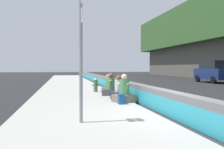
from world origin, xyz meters
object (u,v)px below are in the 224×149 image
Objects in this scene: seated_person_middle at (119,91)px; seated_person_far at (108,87)px; seated_person_foreground at (124,93)px; parked_car_fourth at (214,71)px; seated_person_rear at (111,88)px; route_sign_post at (81,44)px; backpack at (121,99)px; fire_hydrant at (96,84)px.

seated_person_middle reaches higher than seated_person_far.
seated_person_foreground is 1.08× the size of seated_person_middle.
seated_person_middle is 0.23× the size of parked_car_fourth.
parked_car_fourth reaches higher than seated_person_foreground.
parked_car_fourth is at bearing -49.89° from seated_person_rear.
route_sign_post is 9.00× the size of backpack.
seated_person_middle is 0.93× the size of seated_person_rear.
fire_hydrant is 0.83× the size of seated_person_far.
route_sign_post is at bearing 156.97° from seated_person_middle.
route_sign_post is at bearing 162.36° from seated_person_rear.
fire_hydrant reaches higher than backpack.
seated_person_foreground is 1.11× the size of seated_person_far.
seated_person_middle is at bearing -168.51° from fire_hydrant.
parked_car_fourth reaches higher than backpack.
route_sign_post is 5.69m from seated_person_middle.
fire_hydrant is 16.14m from parked_car_fourth.
seated_person_rear reaches higher than seated_person_far.
seated_person_foreground is (-4.61, -0.62, -0.08)m from fire_hydrant.
seated_person_far is 2.65× the size of backpack.
route_sign_post reaches higher than seated_person_far.
seated_person_rear is at bearing -3.13° from backpack.
route_sign_post is 3.30× the size of seated_person_middle.
parked_car_fourth is (10.90, -12.94, 0.68)m from seated_person_rear.
fire_hydrant is 0.74× the size of seated_person_foreground.
seated_person_far is (2.64, 0.02, -0.01)m from seated_person_middle.
seated_person_foreground is 0.24× the size of parked_car_fourth.
backpack is at bearing 176.48° from seated_person_far.
backpack is at bearing 176.87° from seated_person_rear.
fire_hydrant is 0.75× the size of seated_person_rear.
seated_person_far is at bearing 0.53° from seated_person_middle.
parked_car_fourth is (9.52, -12.83, 0.71)m from seated_person_far.
seated_person_rear is 3.17m from backpack.
fire_hydrant is 3.37m from seated_person_middle.
route_sign_post reaches higher than seated_person_rear.
parked_car_fourth is at bearing -41.03° from route_sign_post.
route_sign_post reaches higher than backpack.
parked_car_fourth is (12.17, -12.81, 0.70)m from seated_person_middle.
seated_person_middle is 2.73× the size of backpack.
fire_hydrant is 4.65m from seated_person_foreground.
seated_person_rear is at bearing 5.90° from seated_person_middle.
seated_person_far reaches higher than fire_hydrant.
route_sign_post reaches higher than seated_person_foreground.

